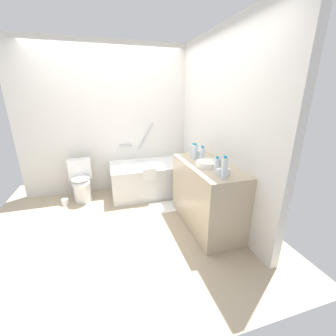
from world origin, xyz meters
The scene contains 19 objects.
ground_plane centered at (0.00, 0.00, 0.00)m, with size 3.72×3.72×0.00m, color tan.
wall_back_tiled centered at (0.00, 1.25, 1.29)m, with size 3.12×0.10×2.58m, color silver.
wall_right_mirror centered at (1.41, 0.00, 1.29)m, with size 0.10×2.79×2.58m, color silver.
bathtub centered at (0.60, 0.80, 0.30)m, with size 1.44×0.80×1.24m.
toilet centered at (-0.61, 0.87, 0.34)m, with size 0.38×0.51×0.71m.
vanity_counter centered at (1.09, -0.41, 0.44)m, with size 0.55×1.23×0.88m, color tan.
sink_basin centered at (1.05, -0.47, 0.91)m, with size 0.28×0.28×0.06m, color white.
sink_faucet centered at (1.22, -0.47, 0.92)m, with size 0.11×0.15×0.09m.
water_bottle_0 centered at (1.05, -0.70, 0.96)m, with size 0.06×0.06×0.19m.
water_bottle_1 centered at (1.02, -0.15, 0.98)m, with size 0.07×0.07×0.22m.
water_bottle_2 centered at (1.04, -0.05, 0.97)m, with size 0.06×0.06×0.20m.
water_bottle_3 centered at (1.08, -0.24, 0.97)m, with size 0.07×0.07×0.21m.
water_bottle_4 centered at (1.02, -0.92, 1.00)m, with size 0.07×0.07×0.26m.
water_bottle_5 centered at (1.07, 0.03, 0.96)m, with size 0.07×0.07×0.18m.
drinking_glass_0 centered at (1.02, -0.80, 0.92)m, with size 0.06×0.06×0.08m, color white.
drinking_glass_1 centered at (1.11, -0.08, 0.93)m, with size 0.06×0.06×0.10m, color white.
drinking_glass_2 centered at (1.11, -0.83, 0.92)m, with size 0.07×0.07×0.08m, color white.
bath_mat centered at (0.74, 0.18, 0.01)m, with size 0.61×0.36×0.01m, color white.
toilet_paper_roll centered at (-0.88, 0.75, 0.05)m, with size 0.11×0.11×0.11m, color white.
Camera 1 is at (-0.17, -2.80, 1.74)m, focal length 23.04 mm.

